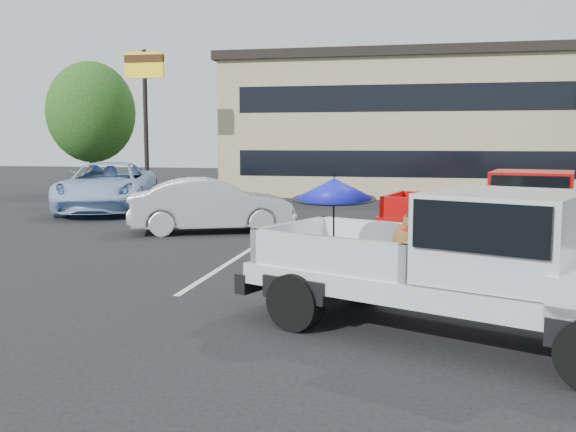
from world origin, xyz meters
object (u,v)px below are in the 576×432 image
(silver_pickup, at_px, (483,258))
(red_pickup, at_px, (523,210))
(silver_sedan, at_px, (212,205))
(tree_left, at_px, (91,112))
(tree_back, at_px, (532,101))
(motel_sign, at_px, (145,85))
(blue_suv, at_px, (108,187))

(silver_pickup, height_order, red_pickup, silver_pickup)
(red_pickup, bearing_deg, silver_sedan, 177.48)
(tree_left, distance_m, tree_back, 21.20)
(motel_sign, bearing_deg, tree_back, 32.01)
(tree_back, distance_m, red_pickup, 20.11)
(blue_suv, bearing_deg, red_pickup, -42.72)
(tree_left, bearing_deg, silver_pickup, -50.58)
(tree_left, distance_m, blue_suv, 8.02)
(motel_sign, relative_size, blue_suv, 0.97)
(silver_sedan, bearing_deg, silver_pickup, -165.04)
(silver_pickup, xyz_separation_m, red_pickup, (1.37, 6.35, -0.05))
(motel_sign, bearing_deg, silver_sedan, -55.03)
(tree_left, bearing_deg, motel_sign, -36.87)
(red_pickup, xyz_separation_m, silver_sedan, (-7.69, 2.08, -0.27))
(tree_left, relative_size, blue_suv, 0.98)
(silver_sedan, relative_size, blue_suv, 0.72)
(silver_pickup, bearing_deg, tree_left, 152.80)
(tree_back, bearing_deg, red_pickup, -98.90)
(silver_pickup, relative_size, blue_suv, 0.97)
(tree_back, xyz_separation_m, silver_pickup, (-4.44, -25.93, -3.36))
(tree_back, distance_m, blue_suv, 21.11)
(silver_sedan, xyz_separation_m, blue_suv, (-5.23, 4.18, 0.13))
(silver_pickup, bearing_deg, tree_back, 103.67)
(motel_sign, distance_m, silver_pickup, 20.01)
(silver_pickup, xyz_separation_m, blue_suv, (-11.55, 12.61, -0.20))
(tree_left, xyz_separation_m, blue_suv, (4.01, -6.32, -2.87))
(motel_sign, distance_m, tree_back, 18.87)
(tree_left, distance_m, silver_sedan, 14.31)
(motel_sign, xyz_separation_m, tree_left, (-4.00, 3.00, -0.92))
(tree_left, relative_size, tree_back, 0.85)
(red_pickup, bearing_deg, motel_sign, 156.09)
(motel_sign, relative_size, tree_left, 1.00)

